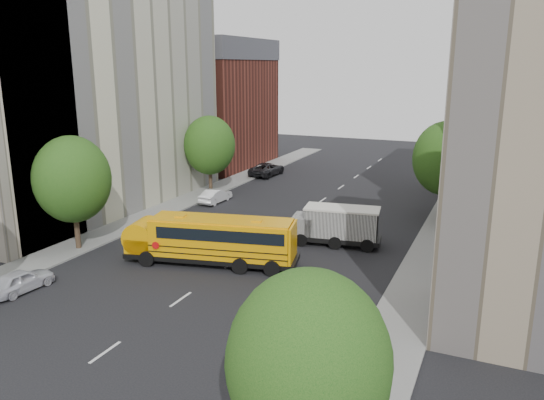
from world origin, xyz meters
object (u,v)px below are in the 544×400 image
Objects in this scene: street_tree_3 at (308,362)px; parked_car_3 at (324,346)px; safari_truck at (336,225)px; parked_car_2 at (267,169)px; street_tree_1 at (72,179)px; street_tree_4 at (446,158)px; street_tree_5 at (459,144)px; school_bus at (210,238)px; parked_car_0 at (21,281)px; parked_car_1 at (215,196)px; street_tree_2 at (210,145)px.

street_tree_3 is 1.49× the size of parked_car_3.
safari_truck is 1.24× the size of parked_car_2.
street_tree_1 is at bearing 147.53° from street_tree_3.
street_tree_5 is at bearing 90.00° from street_tree_4.
parked_car_3 is at bearing -49.99° from school_bus.
parked_car_0 is at bearing -175.65° from parked_car_3.
street_tree_3 reaches higher than safari_truck.
parked_car_1 is at bearing -85.49° from parked_car_0.
school_bus is 2.38× the size of parked_car_3.
street_tree_2 is 0.95× the size of street_tree_4.
safari_truck is at bearing 128.44° from parked_car_2.
school_bus is at bearing -140.85° from safari_truck.
parked_car_0 is (2.20, -6.73, -4.31)m from street_tree_1.
street_tree_2 reaches higher than street_tree_5.
parked_car_0 is 0.70× the size of parked_car_2.
street_tree_3 is at bearing 125.83° from parked_car_1.
parked_car_0 is 21.84m from parked_car_1.
parked_car_3 is (4.14, -14.84, -0.76)m from safari_truck.
safari_truck is (-6.06, -9.81, -3.62)m from street_tree_4.
street_tree_1 is 2.09× the size of parked_car_0.
street_tree_2 is (0.00, 18.00, -0.12)m from street_tree_1.
school_bus is 28.34m from parked_car_2.
street_tree_1 is 21.57m from parked_car_3.
safari_truck reaches higher than parked_car_0.
parked_car_2 is (1.40, 10.37, -4.08)m from street_tree_2.
parked_car_2 is 39.69m from parked_car_3.
parked_car_1 is at bearing 106.32° from school_bus.
street_tree_4 is 12.08m from safari_truck.
parked_car_3 is at bearing -83.32° from safari_truck.
parked_car_2 is at bearing 87.18° from street_tree_1.
school_bus is at bearing -113.12° from street_tree_5.
street_tree_3 reaches higher than school_bus.
street_tree_1 is at bearing 175.30° from school_bus.
street_tree_5 is (22.00, 12.00, -0.12)m from street_tree_2.
school_bus is at bearing -128.69° from parked_car_0.
school_bus is (-12.25, 15.31, -2.71)m from street_tree_3.
parked_car_0 is at bearing 91.62° from parked_car_1.
street_tree_4 is 20.49m from parked_car_1.
parked_car_0 is at bearing -145.57° from school_bus.
school_bus is 3.00× the size of parked_car_0.
street_tree_2 is 0.68× the size of school_bus.
street_tree_2 is 38.83m from street_tree_3.
parked_car_0 is 0.97× the size of parked_car_1.
street_tree_5 is 1.57× the size of parked_car_3.
street_tree_5 is (-0.00, 44.00, 0.25)m from street_tree_3.
street_tree_2 is 2.04× the size of parked_car_0.
street_tree_1 is 37.20m from street_tree_5.
parked_car_1 is (2.20, 15.11, -4.31)m from street_tree_1.
street_tree_1 reaches higher than parked_car_2.
street_tree_2 is 19.57m from school_bus.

